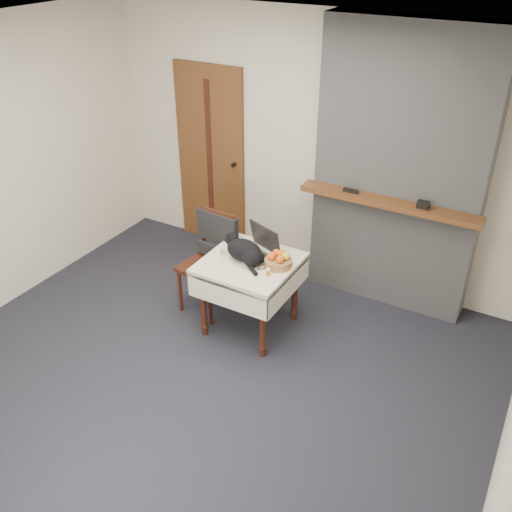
{
  "coord_description": "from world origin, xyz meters",
  "views": [
    {
      "loc": [
        2.12,
        -2.89,
        3.24
      ],
      "look_at": [
        0.1,
        0.69,
        0.8
      ],
      "focal_mm": 40.0,
      "sensor_mm": 36.0,
      "label": 1
    }
  ],
  "objects_px": {
    "cat": "(245,251)",
    "fruit_basket": "(278,260)",
    "cream_jar": "(219,251)",
    "chair": "(213,248)",
    "door": "(211,158)",
    "laptop": "(257,249)",
    "pill_bottle": "(268,272)",
    "side_table": "(250,272)"
  },
  "relations": [
    {
      "from": "cat",
      "to": "fruit_basket",
      "type": "bearing_deg",
      "value": 32.03
    },
    {
      "from": "cream_jar",
      "to": "fruit_basket",
      "type": "relative_size",
      "value": 0.28
    },
    {
      "from": "cat",
      "to": "chair",
      "type": "bearing_deg",
      "value": 175.44
    },
    {
      "from": "fruit_basket",
      "to": "chair",
      "type": "height_order",
      "value": "chair"
    },
    {
      "from": "door",
      "to": "laptop",
      "type": "relative_size",
      "value": 4.48
    },
    {
      "from": "pill_bottle",
      "to": "fruit_basket",
      "type": "distance_m",
      "value": 0.18
    },
    {
      "from": "cream_jar",
      "to": "chair",
      "type": "relative_size",
      "value": 0.07
    },
    {
      "from": "door",
      "to": "chair",
      "type": "xyz_separation_m",
      "value": [
        0.72,
        -1.09,
        -0.38
      ]
    },
    {
      "from": "fruit_basket",
      "to": "chair",
      "type": "distance_m",
      "value": 0.75
    },
    {
      "from": "side_table",
      "to": "laptop",
      "type": "relative_size",
      "value": 1.75
    },
    {
      "from": "side_table",
      "to": "laptop",
      "type": "height_order",
      "value": "laptop"
    },
    {
      "from": "cat",
      "to": "pill_bottle",
      "type": "bearing_deg",
      "value": -3.24
    },
    {
      "from": "laptop",
      "to": "chair",
      "type": "distance_m",
      "value": 0.52
    },
    {
      "from": "pill_bottle",
      "to": "chair",
      "type": "distance_m",
      "value": 0.79
    },
    {
      "from": "laptop",
      "to": "fruit_basket",
      "type": "relative_size",
      "value": 1.91
    },
    {
      "from": "door",
      "to": "side_table",
      "type": "bearing_deg",
      "value": -45.81
    },
    {
      "from": "cream_jar",
      "to": "cat",
      "type": "bearing_deg",
      "value": 2.68
    },
    {
      "from": "laptop",
      "to": "pill_bottle",
      "type": "height_order",
      "value": "laptop"
    },
    {
      "from": "cat",
      "to": "chair",
      "type": "distance_m",
      "value": 0.52
    },
    {
      "from": "laptop",
      "to": "chair",
      "type": "bearing_deg",
      "value": -163.6
    },
    {
      "from": "door",
      "to": "chair",
      "type": "bearing_deg",
      "value": -56.46
    },
    {
      "from": "door",
      "to": "cream_jar",
      "type": "relative_size",
      "value": 30.28
    },
    {
      "from": "door",
      "to": "side_table",
      "type": "relative_size",
      "value": 2.56
    },
    {
      "from": "side_table",
      "to": "laptop",
      "type": "xyz_separation_m",
      "value": [
        0.01,
        0.12,
        0.18
      ]
    },
    {
      "from": "laptop",
      "to": "chair",
      "type": "xyz_separation_m",
      "value": [
        -0.49,
        0.03,
        -0.15
      ]
    },
    {
      "from": "laptop",
      "to": "chair",
      "type": "relative_size",
      "value": 0.46
    },
    {
      "from": "chair",
      "to": "door",
      "type": "bearing_deg",
      "value": 129.88
    },
    {
      "from": "door",
      "to": "cat",
      "type": "bearing_deg",
      "value": -47.16
    },
    {
      "from": "cream_jar",
      "to": "chair",
      "type": "xyz_separation_m",
      "value": [
        -0.19,
        0.19,
        -0.11
      ]
    },
    {
      "from": "cream_jar",
      "to": "laptop",
      "type": "bearing_deg",
      "value": 27.22
    },
    {
      "from": "door",
      "to": "chair",
      "type": "height_order",
      "value": "door"
    },
    {
      "from": "laptop",
      "to": "cream_jar",
      "type": "height_order",
      "value": "laptop"
    },
    {
      "from": "side_table",
      "to": "pill_bottle",
      "type": "distance_m",
      "value": 0.32
    },
    {
      "from": "door",
      "to": "pill_bottle",
      "type": "bearing_deg",
      "value": -43.25
    },
    {
      "from": "cat",
      "to": "pill_bottle",
      "type": "distance_m",
      "value": 0.31
    },
    {
      "from": "cat",
      "to": "cream_jar",
      "type": "bearing_deg",
      "value": -160.43
    },
    {
      "from": "fruit_basket",
      "to": "cream_jar",
      "type": "bearing_deg",
      "value": -170.71
    },
    {
      "from": "pill_bottle",
      "to": "chair",
      "type": "bearing_deg",
      "value": 159.05
    },
    {
      "from": "side_table",
      "to": "laptop",
      "type": "distance_m",
      "value": 0.22
    },
    {
      "from": "door",
      "to": "cat",
      "type": "distance_m",
      "value": 1.73
    },
    {
      "from": "side_table",
      "to": "laptop",
      "type": "bearing_deg",
      "value": 85.82
    },
    {
      "from": "pill_bottle",
      "to": "chair",
      "type": "relative_size",
      "value": 0.07
    }
  ]
}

